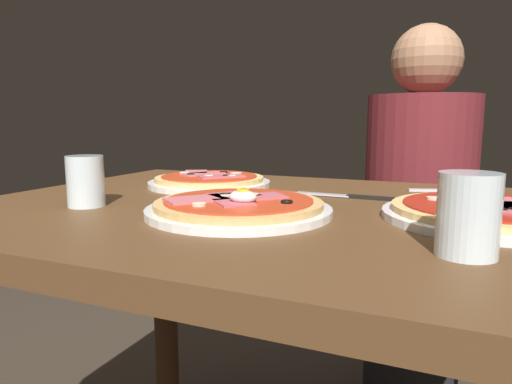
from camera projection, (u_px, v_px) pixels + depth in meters
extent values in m
cube|color=brown|center=(274.00, 216.00, 0.83)|extent=(1.09, 0.81, 0.04)
cylinder|color=#3C2715|center=(165.00, 303.00, 1.40)|extent=(0.07, 0.07, 0.72)
cylinder|color=white|center=(239.00, 211.00, 0.75)|extent=(0.30, 0.30, 0.01)
cylinder|color=tan|center=(239.00, 204.00, 0.75)|extent=(0.27, 0.27, 0.01)
cylinder|color=red|center=(239.00, 200.00, 0.74)|extent=(0.24, 0.24, 0.00)
torus|color=black|center=(287.00, 202.00, 0.71)|extent=(0.02, 0.02, 0.00)
torus|color=black|center=(232.00, 195.00, 0.78)|extent=(0.02, 0.02, 0.00)
torus|color=black|center=(225.00, 195.00, 0.77)|extent=(0.02, 0.02, 0.00)
torus|color=black|center=(243.00, 190.00, 0.83)|extent=(0.02, 0.02, 0.00)
torus|color=black|center=(240.00, 196.00, 0.76)|extent=(0.02, 0.02, 0.00)
cube|color=#C65B66|center=(234.00, 195.00, 0.77)|extent=(0.10, 0.10, 0.00)
cube|color=#D16B70|center=(197.00, 199.00, 0.74)|extent=(0.11, 0.11, 0.00)
cube|color=#C65B66|center=(234.00, 202.00, 0.71)|extent=(0.08, 0.08, 0.00)
cube|color=#C65B66|center=(258.00, 196.00, 0.76)|extent=(0.10, 0.10, 0.00)
cylinder|color=beige|center=(228.00, 196.00, 0.76)|extent=(0.03, 0.03, 0.00)
cylinder|color=beige|center=(251.00, 200.00, 0.73)|extent=(0.03, 0.03, 0.00)
cylinder|color=beige|center=(251.00, 195.00, 0.78)|extent=(0.03, 0.03, 0.00)
cylinder|color=beige|center=(199.00, 204.00, 0.69)|extent=(0.02, 0.02, 0.00)
ellipsoid|color=white|center=(240.00, 196.00, 0.71)|extent=(0.04, 0.03, 0.02)
cylinder|color=yellow|center=(240.00, 190.00, 0.71)|extent=(0.02, 0.02, 0.00)
cylinder|color=white|center=(210.00, 184.00, 1.06)|extent=(0.28, 0.28, 0.01)
cylinder|color=#DBB26B|center=(209.00, 179.00, 1.06)|extent=(0.25, 0.25, 0.01)
cylinder|color=red|center=(209.00, 176.00, 1.06)|extent=(0.22, 0.22, 0.00)
torus|color=black|center=(227.00, 176.00, 1.03)|extent=(0.02, 0.02, 0.00)
torus|color=black|center=(191.00, 175.00, 1.05)|extent=(0.02, 0.02, 0.00)
torus|color=black|center=(224.00, 172.00, 1.10)|extent=(0.02, 0.02, 0.00)
cube|color=#D16B70|center=(196.00, 172.00, 1.11)|extent=(0.08, 0.09, 0.00)
cube|color=#D16B70|center=(203.00, 174.00, 1.08)|extent=(0.09, 0.11, 0.00)
cube|color=#C65B66|center=(221.00, 176.00, 1.03)|extent=(0.11, 0.11, 0.00)
cylinder|color=beige|center=(209.00, 176.00, 1.03)|extent=(0.02, 0.02, 0.00)
cylinder|color=beige|center=(236.00, 174.00, 1.08)|extent=(0.03, 0.03, 0.00)
cylinder|color=beige|center=(232.00, 176.00, 1.03)|extent=(0.02, 0.02, 0.00)
cylinder|color=beige|center=(185.00, 173.00, 1.09)|extent=(0.02, 0.02, 0.00)
cylinder|color=white|center=(489.00, 217.00, 0.70)|extent=(0.32, 0.32, 0.01)
cylinder|color=#DBB26B|center=(490.00, 210.00, 0.70)|extent=(0.29, 0.29, 0.01)
cylinder|color=#A82314|center=(490.00, 206.00, 0.70)|extent=(0.25, 0.25, 0.00)
torus|color=black|center=(501.00, 210.00, 0.65)|extent=(0.02, 0.02, 0.00)
cube|color=#D16B70|center=(510.00, 203.00, 0.70)|extent=(0.10, 0.11, 0.00)
cube|color=#C65B66|center=(512.00, 206.00, 0.68)|extent=(0.10, 0.09, 0.00)
cylinder|color=beige|center=(464.00, 196.00, 0.77)|extent=(0.02, 0.02, 0.00)
cylinder|color=beige|center=(433.00, 198.00, 0.74)|extent=(0.02, 0.02, 0.00)
cylinder|color=silver|center=(86.00, 181.00, 0.81)|extent=(0.06, 0.06, 0.09)
cylinder|color=silver|center=(86.00, 193.00, 0.81)|extent=(0.06, 0.06, 0.05)
cylinder|color=silver|center=(468.00, 215.00, 0.51)|extent=(0.07, 0.07, 0.09)
cylinder|color=silver|center=(466.00, 245.00, 0.52)|extent=(0.06, 0.06, 0.03)
cube|color=silver|center=(426.00, 190.00, 0.99)|extent=(0.08, 0.04, 0.00)
cube|color=silver|center=(475.00, 191.00, 0.97)|extent=(0.04, 0.02, 0.00)
cube|color=silver|center=(474.00, 191.00, 0.98)|extent=(0.04, 0.02, 0.00)
cube|color=silver|center=(473.00, 190.00, 0.98)|extent=(0.04, 0.02, 0.00)
cube|color=silver|center=(472.00, 190.00, 0.99)|extent=(0.04, 0.02, 0.00)
cube|color=silver|center=(323.00, 194.00, 0.93)|extent=(0.11, 0.02, 0.00)
cube|color=black|center=(370.00, 198.00, 0.89)|extent=(0.09, 0.02, 0.01)
cylinder|color=black|center=(411.00, 337.00, 1.46)|extent=(0.29, 0.29, 0.46)
cylinder|color=maroon|center=(420.00, 184.00, 1.39)|extent=(0.32, 0.32, 0.52)
sphere|color=#9E7051|center=(427.00, 60.00, 1.33)|extent=(0.20, 0.20, 0.20)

